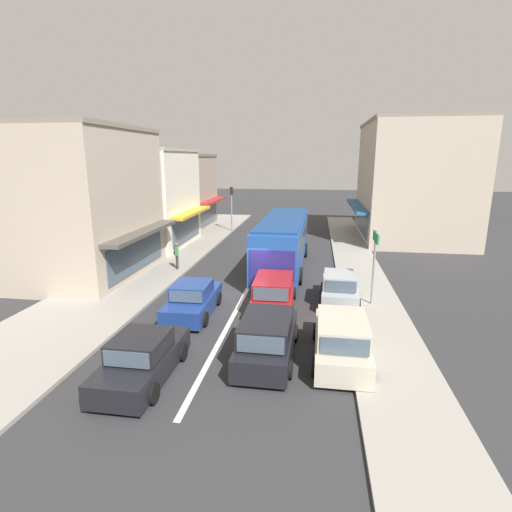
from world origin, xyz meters
The scene contains 18 objects.
ground_plane centered at (0.00, 0.00, 0.00)m, with size 140.00×140.00×0.00m, color #2D2D30.
lane_centre_line centered at (0.00, 4.00, 0.00)m, with size 0.20×28.00×0.01m, color silver.
sidewalk_left centered at (-6.80, 6.00, 0.07)m, with size 5.20×44.00×0.14m, color gray.
kerb_right centered at (6.20, 6.00, 0.06)m, with size 2.80×44.00×0.12m, color gray.
shopfront_corner_near centered at (-10.18, 2.26, 4.25)m, with size 8.21×8.63×8.51m.
shopfront_mid_block centered at (-10.18, 10.64, 3.73)m, with size 8.60×7.86×7.47m.
shopfront_far_end centered at (-10.18, 18.91, 3.56)m, with size 7.49×8.12×7.13m.
building_right_far centered at (11.48, 16.94, 4.87)m, with size 9.14×11.45×9.76m.
city_bus centered at (1.51, 5.36, 1.88)m, with size 2.88×10.90×3.23m.
sedan_adjacent_lane_lead centered at (-1.81, -2.65, 0.66)m, with size 1.96×4.23×1.47m.
wagon_adjacent_lane_trail centered at (1.93, -6.11, 0.75)m, with size 1.98×4.52×1.58m.
wagon_behind_bus_near centered at (1.67, -1.49, 0.75)m, with size 2.00×4.53×1.58m.
sedan_queue_far_back centered at (-1.78, -8.03, 0.66)m, with size 1.92×4.21×1.47m.
parked_wagon_kerb_front centered at (4.47, -5.86, 0.75)m, with size 1.96×4.51×1.58m.
parked_hatchback_kerb_second centered at (4.71, -0.28, 0.71)m, with size 1.93×3.76×1.54m.
traffic_light_downstreet centered at (-4.29, 17.51, 2.85)m, with size 0.33×0.24×4.20m.
directional_road_sign centered at (6.18, -0.43, 2.68)m, with size 0.10×1.40×3.60m.
pedestrian_with_handbag_near centered at (-4.87, 3.95, 1.07)m, with size 0.48×0.62×1.63m.
Camera 1 is at (3.44, -18.74, 6.80)m, focal length 28.00 mm.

